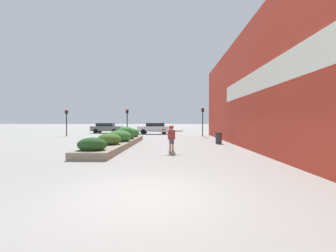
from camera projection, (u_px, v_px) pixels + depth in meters
The scene contains 12 objects.
ground_plane at pixel (142, 196), 5.28m from camera, with size 300.00×300.00×0.00m, color gray.
building_wall_right at pixel (258, 84), 13.01m from camera, with size 0.67×31.86×7.86m.
planter_box at pixel (119, 139), 16.08m from camera, with size 1.86×11.88×1.33m.
skateboard at pixel (171, 151), 12.61m from camera, with size 0.43×0.75×0.09m.
skateboarder at pixel (171, 135), 12.59m from camera, with size 1.30×0.58×1.46m.
trash_bin at pixel (219, 138), 17.77m from camera, with size 0.50×0.50×0.87m.
car_leftmost at pixel (154, 128), 31.18m from camera, with size 4.54×1.86×1.54m.
car_center_left at pixel (106, 128), 33.78m from camera, with size 4.44×2.05×1.50m.
car_center_right at pixel (249, 128), 32.34m from camera, with size 4.08×1.98×1.59m.
traffic_light_left at pixel (127, 118), 26.07m from camera, with size 0.28×0.30×3.15m.
traffic_light_right at pixel (203, 117), 26.36m from camera, with size 0.28×0.30×3.33m.
traffic_light_far_left at pixel (66, 118), 26.48m from camera, with size 0.28×0.30×3.09m.
Camera 1 is at (0.72, -5.23, 1.76)m, focal length 24.00 mm.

